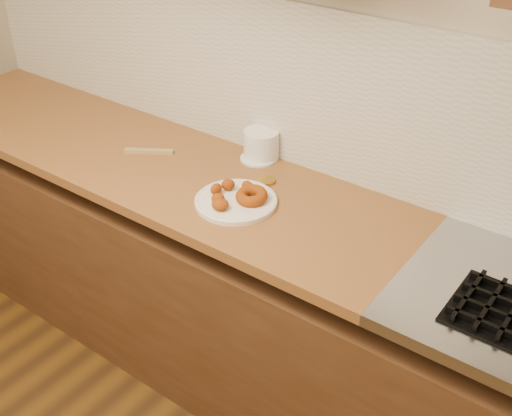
% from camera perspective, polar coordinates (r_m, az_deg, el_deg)
% --- Properties ---
extents(wall_back, '(4.00, 0.02, 2.70)m').
position_cam_1_polar(wall_back, '(2.22, 6.55, 13.60)').
color(wall_back, tan).
rests_on(wall_back, ground).
extents(base_cabinet, '(3.60, 0.60, 0.77)m').
position_cam_1_polar(base_cabinet, '(2.49, 1.44, -9.77)').
color(base_cabinet, '#4E2F1B').
rests_on(base_cabinet, floor).
extents(butcher_block, '(2.30, 0.62, 0.04)m').
position_cam_1_polar(butcher_block, '(2.56, -10.39, 4.49)').
color(butcher_block, brown).
rests_on(butcher_block, base_cabinet).
extents(backsplash, '(3.60, 0.02, 0.60)m').
position_cam_1_polar(backsplash, '(2.26, 6.15, 9.93)').
color(backsplash, beige).
rests_on(backsplash, wall_back).
extents(donut_plate, '(0.28, 0.28, 0.02)m').
position_cam_1_polar(donut_plate, '(2.19, -1.80, 0.59)').
color(donut_plate, silver).
rests_on(donut_plate, butcher_block).
extents(ring_donut, '(0.11, 0.12, 0.05)m').
position_cam_1_polar(ring_donut, '(2.17, -0.40, 1.12)').
color(ring_donut, '#8A2C03').
rests_on(ring_donut, donut_plate).
extents(fried_dough_chunks, '(0.13, 0.20, 0.04)m').
position_cam_1_polar(fried_dough_chunks, '(2.18, -2.75, 1.26)').
color(fried_dough_chunks, '#8A2C03').
rests_on(fried_dough_chunks, donut_plate).
extents(plastic_tub, '(0.17, 0.17, 0.11)m').
position_cam_1_polar(plastic_tub, '(2.45, 0.48, 5.67)').
color(plastic_tub, white).
rests_on(plastic_tub, butcher_block).
extents(tub_lid, '(0.16, 0.16, 0.01)m').
position_cam_1_polar(tub_lid, '(2.46, 0.20, 4.42)').
color(tub_lid, silver).
rests_on(tub_lid, butcher_block).
extents(brass_jar_lid, '(0.08, 0.08, 0.01)m').
position_cam_1_polar(brass_jar_lid, '(2.31, 0.88, 2.42)').
color(brass_jar_lid, '#AD842A').
rests_on(brass_jar_lid, butcher_block).
extents(wooden_utensil, '(0.18, 0.12, 0.01)m').
position_cam_1_polar(wooden_utensil, '(2.54, -9.49, 5.00)').
color(wooden_utensil, '#987B49').
rests_on(wooden_utensil, butcher_block).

